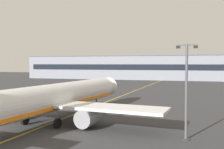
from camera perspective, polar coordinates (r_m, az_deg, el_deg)
name	(u,v)px	position (r m, az deg, el deg)	size (l,w,h in m)	color
taxiway_centreline	(94,107)	(50.79, -3.91, -6.96)	(0.30, 180.00, 0.01)	yellow
airliner_foreground	(49,99)	(37.14, -13.46, -5.23)	(32.34, 41.50, 11.65)	white
apron_lamp_post	(186,89)	(29.44, 15.82, -3.11)	(2.24, 0.90, 10.38)	#515156
safety_cone_by_nose_gear	(93,105)	(51.29, -4.03, -6.58)	(0.44, 0.44, 0.55)	orange
terminal_building	(146,67)	(136.63, 7.44, 1.53)	(130.73, 12.40, 12.50)	gray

